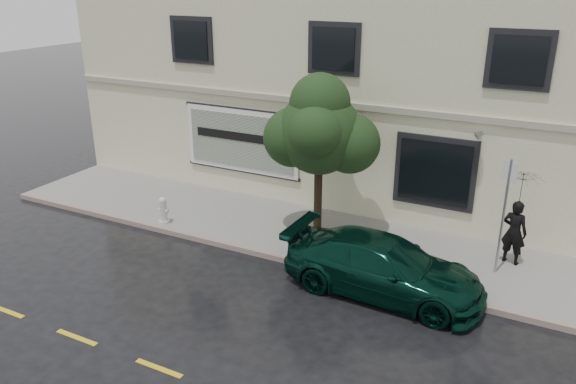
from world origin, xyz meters
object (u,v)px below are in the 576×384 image
at_px(pedestrian, 514,232).
at_px(fire_hydrant, 163,210).
at_px(car, 383,267).
at_px(street_tree, 319,133).

xyz_separation_m(pedestrian, fire_hydrant, (-9.66, -2.12, -0.46)).
xyz_separation_m(car, street_tree, (-2.63, 2.03, 2.45)).
height_order(pedestrian, fire_hydrant, pedestrian).
height_order(pedestrian, street_tree, street_tree).
distance_m(car, street_tree, 4.13).
xyz_separation_m(pedestrian, street_tree, (-5.22, -0.69, 2.14)).
height_order(car, fire_hydrant, car).
bearing_deg(fire_hydrant, car, -14.84).
distance_m(car, fire_hydrant, 7.10).
bearing_deg(street_tree, pedestrian, 7.51).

